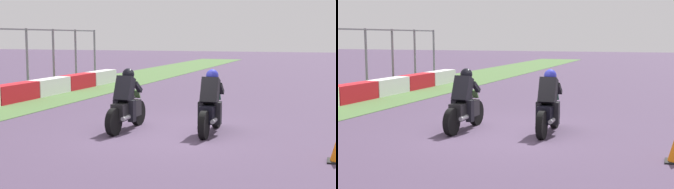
{
  "view_description": "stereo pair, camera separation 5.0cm",
  "coord_description": "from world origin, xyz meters",
  "views": [
    {
      "loc": [
        -10.52,
        -3.68,
        2.29
      ],
      "look_at": [
        0.15,
        -0.0,
        0.9
      ],
      "focal_mm": 50.86,
      "sensor_mm": 36.0,
      "label": 1
    },
    {
      "loc": [
        -10.5,
        -3.73,
        2.29
      ],
      "look_at": [
        0.15,
        -0.0,
        0.9
      ],
      "focal_mm": 50.86,
      "sensor_mm": 36.0,
      "label": 2
    }
  ],
  "objects": [
    {
      "name": "ground_plane",
      "position": [
        0.0,
        0.0,
        0.0
      ],
      "size": [
        120.0,
        120.0,
        0.0
      ],
      "primitive_type": "plane",
      "color": "#4B3A54"
    },
    {
      "name": "rider_lane_a",
      "position": [
        0.3,
        -1.02,
        0.62
      ],
      "size": [
        2.04,
        0.54,
        1.51
      ],
      "rotation": [
        0.0,
        0.0,
        0.03
      ],
      "color": "black",
      "rests_on": "ground_plane"
    },
    {
      "name": "rider_lane_b",
      "position": [
        -0.01,
        1.02,
        0.62
      ],
      "size": [
        2.04,
        0.54,
        1.51
      ],
      "rotation": [
        0.0,
        0.0,
        -0.02
      ],
      "color": "black",
      "rests_on": "ground_plane"
    }
  ]
}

